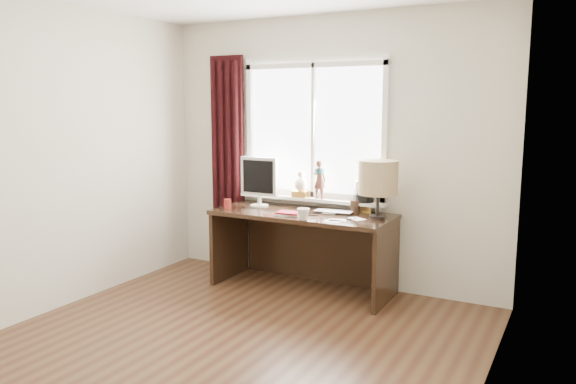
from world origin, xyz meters
The scene contains 17 objects.
floor centered at (0.00, 0.00, 0.00)m, with size 3.50×4.00×0.00m, color #4F351F.
wall_back centered at (0.00, 2.00, 1.30)m, with size 3.50×2.60×0.00m, color beige.
wall_left centered at (-1.75, 0.00, 1.30)m, with size 4.00×2.60×0.00m, color beige.
wall_right centered at (1.75, 0.00, 1.30)m, with size 4.00×2.60×0.00m, color beige.
laptop centered at (0.19, 1.72, 0.76)m, with size 0.36×0.23×0.03m, color silver.
mug centered at (0.06, 1.33, 0.80)m, with size 0.11×0.10×0.11m, color white.
red_cup centered at (-0.83, 1.46, 0.80)m, with size 0.07×0.07×0.09m, color maroon.
window centered at (-0.13, 1.95, 1.31)m, with size 1.52×0.20×1.40m.
curtain centered at (-1.13, 1.91, 1.12)m, with size 0.38×0.09×2.25m.
desk centered at (-0.10, 1.73, 0.51)m, with size 1.70×0.70×0.75m.
monitor centered at (-0.62, 1.71, 1.03)m, with size 0.40×0.18×0.49m.
notebook_stack centered at (-0.16, 1.45, 0.77)m, with size 0.26×0.22×0.03m.
brush_holder centered at (0.35, 1.83, 0.81)m, with size 0.09×0.09×0.25m.
icon_frame centered at (0.43, 1.90, 0.81)m, with size 0.10×0.04×0.13m.
table_lamp centered at (0.62, 1.67, 1.11)m, with size 0.35×0.35×0.52m.
loose_papers centered at (0.37, 1.47, 0.75)m, with size 0.31×0.33×0.00m.
desk_cables centered at (0.18, 1.64, 0.75)m, with size 0.52×0.34×0.01m.
Camera 1 is at (2.22, -2.99, 1.76)m, focal length 35.00 mm.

